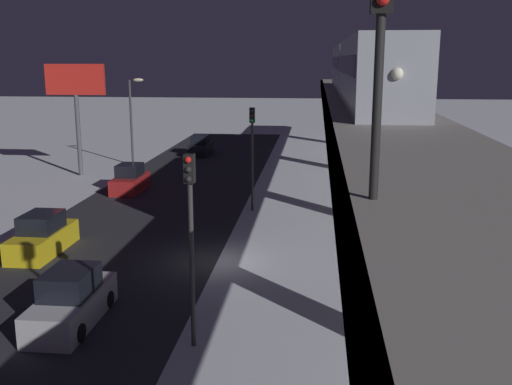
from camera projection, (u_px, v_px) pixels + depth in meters
ground_plane at (216, 261)px, 27.86m from camera, size 240.00×240.00×0.00m
avenue_asphalt at (104, 257)px, 28.40m from camera, size 11.00×96.63×0.01m
elevated_railway at (381, 137)px, 25.83m from camera, size 5.00×96.63×6.87m
subway_train at (361, 69)px, 39.41m from camera, size 2.94×36.87×3.40m
rail_signal at (380, 38)px, 9.74m from camera, size 0.36×0.41×4.00m
sedan_silver at (71, 302)px, 21.23m from camera, size 1.91×4.62×1.97m
sedan_yellow at (42, 237)px, 28.98m from camera, size 1.80×4.62×1.97m
sedan_red at (130, 180)px, 42.49m from camera, size 1.80×4.19×1.97m
sedan_black at (200, 147)px, 58.79m from camera, size 1.80×4.31×1.97m
traffic_light_near at (191, 223)px, 18.74m from camera, size 0.32×0.44×6.40m
traffic_light_mid at (252, 144)px, 36.31m from camera, size 0.32×0.44×6.40m
commercial_billboard at (76, 91)px, 47.03m from camera, size 4.80×0.36×8.90m
street_lamp_far at (133, 111)px, 52.21m from camera, size 1.35×0.44×7.65m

